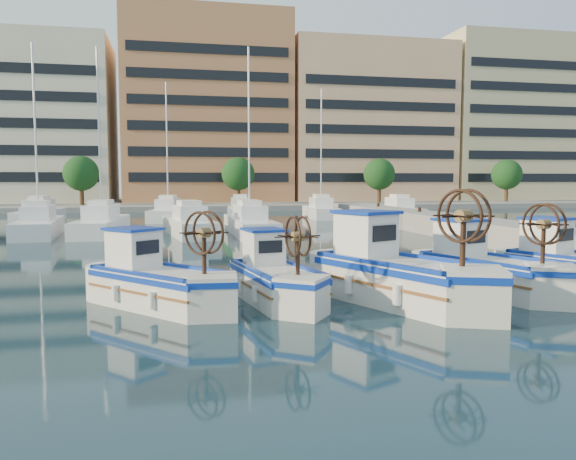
% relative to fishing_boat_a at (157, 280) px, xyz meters
% --- Properties ---
extents(ground, '(300.00, 300.00, 0.00)m').
position_rel_fishing_boat_a_xyz_m(ground, '(4.23, -0.79, -0.72)').
color(ground, '#1A3545').
rests_on(ground, ground).
extents(quay, '(3.00, 60.00, 1.20)m').
position_rel_fishing_boat_a_xyz_m(quay, '(17.23, 7.21, -0.12)').
color(quay, gray).
rests_on(quay, ground).
extents(waterfront, '(180.00, 40.00, 25.60)m').
position_rel_fishing_boat_a_xyz_m(waterfront, '(13.46, 64.25, 10.38)').
color(waterfront, gray).
rests_on(waterfront, ground).
extents(yacht_marina, '(35.81, 23.88, 11.50)m').
position_rel_fishing_boat_a_xyz_m(yacht_marina, '(1.21, 26.72, -0.19)').
color(yacht_marina, white).
rests_on(yacht_marina, ground).
extents(fishing_boat_a, '(3.90, 4.13, 2.61)m').
position_rel_fishing_boat_a_xyz_m(fishing_boat_a, '(0.00, 0.00, 0.00)').
color(fishing_boat_a, silver).
rests_on(fishing_boat_a, ground).
extents(fishing_boat_b, '(2.22, 4.07, 2.47)m').
position_rel_fishing_boat_a_xyz_m(fishing_boat_b, '(3.18, 0.07, -0.04)').
color(fishing_boat_b, silver).
rests_on(fishing_boat_b, ground).
extents(fishing_boat_c, '(3.86, 5.23, 3.15)m').
position_rel_fishing_boat_a_xyz_m(fishing_boat_c, '(6.36, -0.84, 0.15)').
color(fishing_boat_c, silver).
rests_on(fishing_boat_c, ground).
extents(fishing_boat_d, '(3.05, 4.54, 2.74)m').
position_rel_fishing_boat_a_xyz_m(fishing_boat_d, '(9.56, -0.02, 0.04)').
color(fishing_boat_d, silver).
rests_on(fishing_boat_d, ground).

